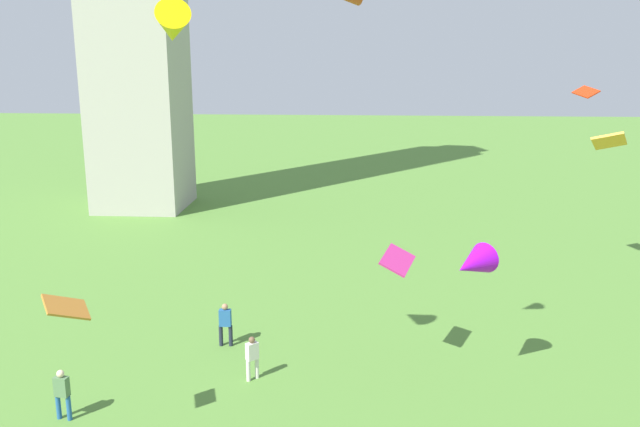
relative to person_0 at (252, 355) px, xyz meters
name	(u,v)px	position (x,y,z in m)	size (l,w,h in m)	color
person_0	(252,355)	(0.00, 0.00, 0.00)	(0.49, 0.48, 1.68)	silver
person_1	(62,392)	(-5.73, -3.10, 0.04)	(0.54, 0.34, 1.75)	#235693
person_2	(225,322)	(-1.55, 2.81, 0.08)	(0.56, 0.28, 1.82)	#1E2333
kite_flying_0	(397,260)	(5.22, 1.09, 3.40)	(1.42, 1.63, 0.84)	#B52875
kite_flying_1	(173,27)	(-1.54, -2.89, 11.45)	(1.49, 1.95, 1.59)	#DFBA06
kite_flying_3	(586,92)	(14.58, 11.16, 8.84)	(1.15, 1.26, 0.57)	red
kite_flying_4	(472,264)	(7.69, -0.29, 3.75)	(1.90, 1.93, 1.21)	#9A0CD8
kite_flying_5	(66,307)	(-4.45, -4.92, 3.72)	(1.36, 1.49, 0.85)	#BA7127
kite_flying_6	(609,141)	(13.01, 3.06, 7.54)	(1.69, 1.77, 0.94)	orange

